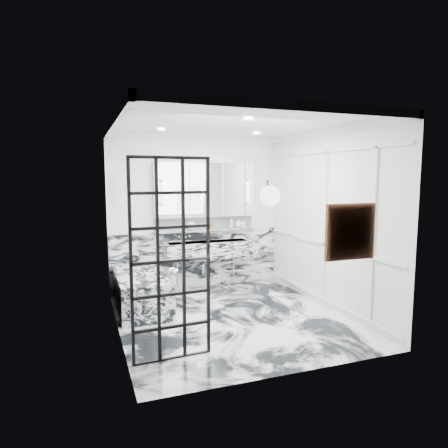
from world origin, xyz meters
name	(u,v)px	position (x,y,z in m)	size (l,w,h in m)	color
floor	(231,317)	(0.00, 0.00, 0.00)	(3.60, 3.60, 0.00)	white
ceiling	(231,123)	(0.00, 0.00, 2.80)	(3.60, 3.60, 0.00)	white
wall_back	(196,212)	(0.00, 1.80, 1.40)	(3.60, 3.60, 0.00)	white
wall_front	(294,243)	(0.00, -1.80, 1.40)	(3.60, 3.60, 0.00)	white
wall_left	(116,228)	(-1.60, 0.00, 1.40)	(3.60, 3.60, 0.00)	white
wall_right	(326,219)	(1.60, 0.00, 1.40)	(3.60, 3.60, 0.00)	white
marble_clad_back	(197,259)	(0.00, 1.78, 0.53)	(3.18, 0.05, 1.05)	white
marble_clad_left	(117,232)	(-1.59, 0.00, 1.34)	(0.02, 3.56, 2.68)	white
panel_molding	(325,225)	(1.58, 0.00, 1.30)	(0.03, 3.40, 2.30)	white
soap_bottle_a	(231,223)	(0.66, 1.71, 1.19)	(0.08, 0.08, 0.20)	#8C5919
soap_bottle_b	(243,223)	(0.89, 1.71, 1.17)	(0.07, 0.08, 0.17)	#4C4C51
soap_bottle_c	(238,223)	(0.81, 1.71, 1.17)	(0.13, 0.13, 0.17)	silver
face_pot	(191,226)	(-0.13, 1.71, 1.17)	(0.16, 0.16, 0.16)	white
amber_bottle	(211,226)	(0.27, 1.71, 1.14)	(0.04, 0.04, 0.10)	#8C5919
flower_vase	(173,280)	(-0.84, 0.09, 0.61)	(0.08, 0.08, 0.12)	silver
crittall_door	(171,261)	(-1.10, -1.03, 1.13)	(0.88, 0.04, 2.27)	black
artwork	(350,232)	(0.71, -1.76, 1.47)	(0.51, 0.05, 0.51)	orange
pendant_light	(270,196)	(-0.07, -1.39, 1.86)	(0.22, 0.22, 0.22)	white
trough_sink	(208,250)	(0.15, 1.55, 0.73)	(1.60, 0.45, 0.30)	silver
ledge	(205,230)	(0.15, 1.72, 1.07)	(1.90, 0.14, 0.04)	silver
subway_tile	(204,223)	(0.15, 1.78, 1.21)	(1.90, 0.03, 0.23)	white
mirror_cabinet	(205,190)	(0.15, 1.73, 1.82)	(1.90, 0.16, 1.00)	white
sconce_left	(162,193)	(-0.67, 1.63, 1.78)	(0.07, 0.07, 0.40)	white
sconce_right	(248,191)	(0.97, 1.63, 1.78)	(0.07, 0.07, 0.40)	white
bathtub	(141,291)	(-1.18, 0.90, 0.28)	(0.75, 1.65, 0.55)	silver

